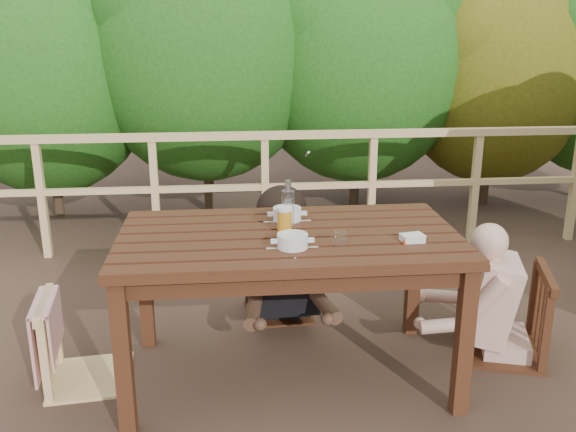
{
  "coord_description": "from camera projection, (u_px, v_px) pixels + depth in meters",
  "views": [
    {
      "loc": [
        -0.3,
        -3.04,
        1.87
      ],
      "look_at": [
        0.0,
        0.05,
        0.9
      ],
      "focal_mm": 39.3,
      "sensor_mm": 36.0,
      "label": 1
    }
  ],
  "objects": [
    {
      "name": "ground",
      "position": [
        289.0,
        374.0,
        3.47
      ],
      "size": [
        60.0,
        60.0,
        0.0
      ],
      "primitive_type": "plane",
      "color": "#4E3628",
      "rests_on": "ground"
    },
    {
      "name": "table",
      "position": [
        289.0,
        308.0,
        3.36
      ],
      "size": [
        1.74,
        0.98,
        0.81
      ],
      "primitive_type": "cube",
      "color": "#3A1D0F",
      "rests_on": "ground"
    },
    {
      "name": "chair_left",
      "position": [
        84.0,
        302.0,
        3.3
      ],
      "size": [
        0.5,
        0.5,
        0.91
      ],
      "primitive_type": "cube",
      "rotation": [
        0.0,
        0.0,
        1.68
      ],
      "color": "#E0B978",
      "rests_on": "ground"
    },
    {
      "name": "chair_far",
      "position": [
        278.0,
        253.0,
        4.08
      ],
      "size": [
        0.45,
        0.45,
        0.85
      ],
      "primitive_type": "cube",
      "rotation": [
        0.0,
        0.0,
        0.07
      ],
      "color": "#3A1D0F",
      "rests_on": "ground"
    },
    {
      "name": "chair_right",
      "position": [
        507.0,
        274.0,
        3.57
      ],
      "size": [
        0.61,
        0.61,
        0.99
      ],
      "primitive_type": "cube",
      "rotation": [
        0.0,
        0.0,
        -1.87
      ],
      "color": "#3A1D0F",
      "rests_on": "ground"
    },
    {
      "name": "woman",
      "position": [
        278.0,
        213.0,
        4.01
      ],
      "size": [
        0.6,
        0.73,
        1.39
      ],
      "primitive_type": null,
      "rotation": [
        0.0,
        0.0,
        3.21
      ],
      "color": "black",
      "rests_on": "ground"
    },
    {
      "name": "diner_right",
      "position": [
        515.0,
        249.0,
        3.53
      ],
      "size": [
        0.76,
        0.68,
        1.28
      ],
      "primitive_type": null,
      "rotation": [
        0.0,
        0.0,
        1.27
      ],
      "color": "#DBA995",
      "rests_on": "ground"
    },
    {
      "name": "railing",
      "position": [
        265.0,
        192.0,
        5.23
      ],
      "size": [
        5.6,
        0.1,
        1.01
      ],
      "primitive_type": "cube",
      "color": "#E0B978",
      "rests_on": "ground"
    },
    {
      "name": "hedge_row",
      "position": [
        298.0,
        17.0,
        5.99
      ],
      "size": [
        6.6,
        1.6,
        3.8
      ],
      "primitive_type": null,
      "color": "#1F5115",
      "rests_on": "ground"
    },
    {
      "name": "soup_near",
      "position": [
        292.0,
        242.0,
        3.02
      ],
      "size": [
        0.25,
        0.25,
        0.08
      ],
      "primitive_type": "cylinder",
      "color": "silver",
      "rests_on": "table"
    },
    {
      "name": "soup_far",
      "position": [
        287.0,
        215.0,
        3.44
      ],
      "size": [
        0.26,
        0.26,
        0.09
      ],
      "primitive_type": "cylinder",
      "color": "silver",
      "rests_on": "table"
    },
    {
      "name": "bread_roll",
      "position": [
        294.0,
        241.0,
        3.07
      ],
      "size": [
        0.12,
        0.09,
        0.07
      ],
      "primitive_type": "ellipsoid",
      "color": "#946035",
      "rests_on": "table"
    },
    {
      "name": "beer_glass",
      "position": [
        284.0,
        221.0,
        3.24
      ],
      "size": [
        0.08,
        0.08,
        0.15
      ],
      "primitive_type": "cylinder",
      "color": "orange",
      "rests_on": "table"
    },
    {
      "name": "bottle",
      "position": [
        288.0,
        206.0,
        3.27
      ],
      "size": [
        0.07,
        0.07,
        0.28
      ],
      "primitive_type": "cylinder",
      "color": "white",
      "rests_on": "table"
    },
    {
      "name": "tumbler",
      "position": [
        340.0,
        240.0,
        3.06
      ],
      "size": [
        0.07,
        0.07,
        0.08
      ],
      "primitive_type": "cylinder",
      "color": "silver",
      "rests_on": "table"
    },
    {
      "name": "butter_tub",
      "position": [
        412.0,
        239.0,
        3.12
      ],
      "size": [
        0.13,
        0.1,
        0.05
      ],
      "primitive_type": "cube",
      "rotation": [
        0.0,
        0.0,
        0.19
      ],
      "color": "white",
      "rests_on": "table"
    }
  ]
}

